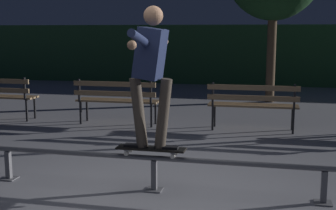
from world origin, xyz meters
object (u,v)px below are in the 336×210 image
Objects in this scene: skateboarder at (151,65)px; park_bench_right_center at (253,102)px; park_bench_left_center at (116,97)px; skateboard at (151,149)px; grind_rail at (154,163)px.

skateboarder is 0.97× the size of park_bench_right_center.
skateboard is at bearing -65.08° from park_bench_left_center.
skateboard is at bearing -180.00° from grind_rail.
skateboarder is (-0.03, -0.00, 1.10)m from grind_rail.
skateboard reaches higher than grind_rail.
park_bench_left_center is (-1.58, 3.33, 0.22)m from grind_rail.
skateboard is 3.48m from park_bench_right_center.
skateboarder is at bearing -106.73° from park_bench_right_center.
skateboarder is 3.59m from park_bench_right_center.
skateboard is at bearing -106.77° from park_bench_right_center.
park_bench_right_center is (1.00, 3.33, -0.88)m from skateboarder.
grind_rail is 2.76× the size of skateboarder.
park_bench_right_center is at bearing 73.23° from skateboard.
skateboard is 3.68m from park_bench_left_center.
skateboard is 0.94m from skateboarder.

